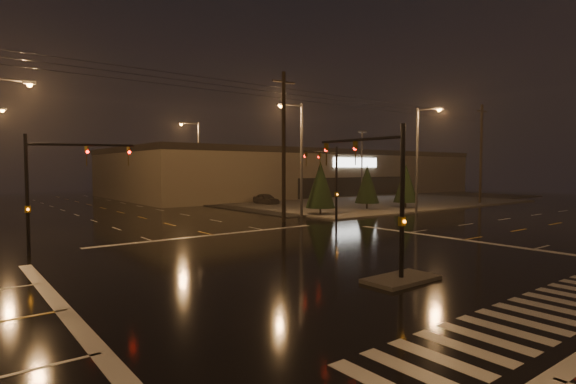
{
  "coord_description": "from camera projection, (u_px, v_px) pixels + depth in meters",
  "views": [
    {
      "loc": [
        -13.81,
        -14.77,
        4.31
      ],
      "look_at": [
        1.43,
        4.93,
        3.0
      ],
      "focal_mm": 28.0,
      "sensor_mm": 36.0,
      "label": 1
    }
  ],
  "objects": [
    {
      "name": "ground",
      "position": [
        330.0,
        264.0,
        20.33
      ],
      "size": [
        140.0,
        140.0,
        0.0
      ],
      "primitive_type": "plane",
      "color": "black",
      "rests_on": "ground"
    },
    {
      "name": "sidewalk_ne",
      "position": [
        340.0,
        199.0,
        62.35
      ],
      "size": [
        36.0,
        36.0,
        0.12
      ],
      "primitive_type": "cube",
      "color": "#44423D",
      "rests_on": "ground"
    },
    {
      "name": "median_island",
      "position": [
        401.0,
        279.0,
        17.16
      ],
      "size": [
        3.0,
        1.6,
        0.15
      ],
      "primitive_type": "cube",
      "color": "#44423D",
      "rests_on": "ground"
    },
    {
      "name": "crosswalk",
      "position": [
        539.0,
        314.0,
        13.22
      ],
      "size": [
        15.0,
        2.6,
        0.01
      ],
      "primitive_type": "cube",
      "color": "beige",
      "rests_on": "ground"
    },
    {
      "name": "stop_bar_far",
      "position": [
        213.0,
        235.0,
        29.02
      ],
      "size": [
        16.0,
        0.5,
        0.01
      ],
      "primitive_type": "cube",
      "color": "beige",
      "rests_on": "ground"
    },
    {
      "name": "parking_lot",
      "position": [
        375.0,
        199.0,
        63.82
      ],
      "size": [
        50.0,
        24.0,
        0.08
      ],
      "primitive_type": "cube",
      "color": "black",
      "rests_on": "ground"
    },
    {
      "name": "retail_building",
      "position": [
        296.0,
        171.0,
        77.84
      ],
      "size": [
        60.2,
        28.3,
        7.2
      ],
      "color": "#6C5D4D",
      "rests_on": "ground"
    },
    {
      "name": "signal_mast_median",
      "position": [
        383.0,
        183.0,
        17.7
      ],
      "size": [
        0.25,
        4.59,
        6.0
      ],
      "color": "black",
      "rests_on": "ground"
    },
    {
      "name": "signal_mast_ne",
      "position": [
        330.0,
        175.0,
        33.94
      ],
      "size": [
        4.84,
        1.86,
        6.0
      ],
      "color": "black",
      "rests_on": "ground"
    },
    {
      "name": "signal_mast_nw",
      "position": [
        51.0,
        179.0,
        22.33
      ],
      "size": [
        4.84,
        1.86,
        6.0
      ],
      "color": "black",
      "rests_on": "ground"
    },
    {
      "name": "streetlight_3",
      "position": [
        299.0,
        152.0,
        39.5
      ],
      "size": [
        2.77,
        0.32,
        10.0
      ],
      "color": "#38383A",
      "rests_on": "ground"
    },
    {
      "name": "streetlight_4",
      "position": [
        197.0,
        156.0,
        55.3
      ],
      "size": [
        2.77,
        0.32,
        10.0
      ],
      "color": "#38383A",
      "rests_on": "ground"
    },
    {
      "name": "streetlight_6",
      "position": [
        420.0,
        153.0,
        42.3
      ],
      "size": [
        0.32,
        2.77,
        10.0
      ],
      "color": "#38383A",
      "rests_on": "ground"
    },
    {
      "name": "utility_pole_1",
      "position": [
        284.0,
        146.0,
        35.95
      ],
      "size": [
        2.2,
        0.32,
        12.0
      ],
      "color": "black",
      "rests_on": "ground"
    },
    {
      "name": "utility_pole_2",
      "position": [
        481.0,
        153.0,
        54.28
      ],
      "size": [
        2.2,
        0.32,
        12.0
      ],
      "color": "black",
      "rests_on": "ground"
    },
    {
      "name": "conifer_0",
      "position": [
        320.0,
        185.0,
        41.14
      ],
      "size": [
        2.72,
        2.72,
        4.94
      ],
      "color": "black",
      "rests_on": "ground"
    },
    {
      "name": "conifer_1",
      "position": [
        367.0,
        184.0,
        46.88
      ],
      "size": [
        2.53,
        2.53,
        4.65
      ],
      "color": "black",
      "rests_on": "ground"
    },
    {
      "name": "conifer_2",
      "position": [
        406.0,
        183.0,
        48.06
      ],
      "size": [
        2.61,
        2.61,
        4.77
      ],
      "color": "black",
      "rests_on": "ground"
    },
    {
      "name": "car_parked",
      "position": [
        266.0,
        199.0,
        53.58
      ],
      "size": [
        1.64,
        3.97,
        1.35
      ],
      "primitive_type": "imported",
      "rotation": [
        0.0,
        0.0,
        -0.01
      ],
      "color": "black",
      "rests_on": "ground"
    }
  ]
}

